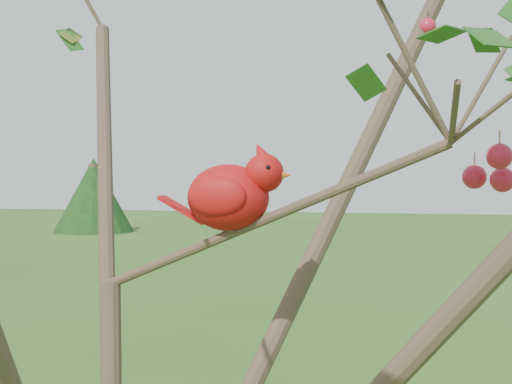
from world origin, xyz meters
TOP-DOWN VIEW (x-y plane):
  - crabapple_tree at (0.03, -0.02)m, footprint 2.35×2.05m
  - cardinal at (0.19, 0.08)m, footprint 0.24×0.12m
  - distant_trees at (1.51, 25.56)m, footprint 39.16×12.69m

SIDE VIEW (x-z plane):
  - distant_trees at x=1.51m, z-range -0.28..3.42m
  - cardinal at x=0.19m, z-range 2.03..2.20m
  - crabapple_tree at x=0.03m, z-range 0.65..3.60m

